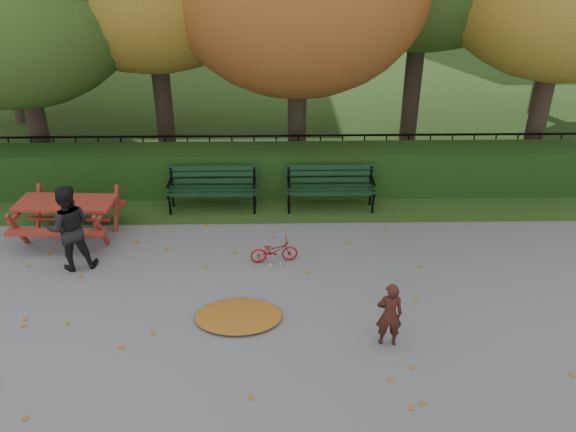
{
  "coord_description": "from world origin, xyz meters",
  "views": [
    {
      "loc": [
        0.03,
        -6.7,
        5.3
      ],
      "look_at": [
        0.19,
        1.43,
        1.0
      ],
      "focal_mm": 35.0,
      "sensor_mm": 36.0,
      "label": 1
    }
  ],
  "objects_px": {
    "bench_left": "(213,185)",
    "picnic_table": "(67,209)",
    "bench_right": "(330,184)",
    "child": "(389,314)",
    "bicycle": "(274,251)",
    "adult": "(69,228)"
  },
  "relations": [
    {
      "from": "bench_left",
      "to": "picnic_table",
      "type": "distance_m",
      "value": 2.81
    },
    {
      "from": "bench_left",
      "to": "bench_right",
      "type": "height_order",
      "value": "same"
    },
    {
      "from": "child",
      "to": "bicycle",
      "type": "relative_size",
      "value": 1.21
    },
    {
      "from": "child",
      "to": "adult",
      "type": "xyz_separation_m",
      "value": [
        -5.01,
        2.08,
        0.26
      ]
    },
    {
      "from": "picnic_table",
      "to": "child",
      "type": "height_order",
      "value": "child"
    },
    {
      "from": "bicycle",
      "to": "bench_left",
      "type": "bearing_deg",
      "value": 23.71
    },
    {
      "from": "bench_left",
      "to": "bicycle",
      "type": "xyz_separation_m",
      "value": [
        1.25,
        -2.08,
        -0.3
      ]
    },
    {
      "from": "bench_right",
      "to": "adult",
      "type": "xyz_separation_m",
      "value": [
        -4.56,
        -2.17,
        0.24
      ]
    },
    {
      "from": "adult",
      "to": "bicycle",
      "type": "height_order",
      "value": "adult"
    },
    {
      "from": "bench_left",
      "to": "adult",
      "type": "bearing_deg",
      "value": -134.79
    },
    {
      "from": "bench_right",
      "to": "child",
      "type": "xyz_separation_m",
      "value": [
        0.45,
        -4.25,
        -0.02
      ]
    },
    {
      "from": "bench_right",
      "to": "picnic_table",
      "type": "bearing_deg",
      "value": -166.98
    },
    {
      "from": "adult",
      "to": "bicycle",
      "type": "bearing_deg",
      "value": 165.37
    },
    {
      "from": "bench_right",
      "to": "bicycle",
      "type": "bearing_deg",
      "value": -118.93
    },
    {
      "from": "bench_right",
      "to": "bench_left",
      "type": "bearing_deg",
      "value": 180.0
    },
    {
      "from": "bench_right",
      "to": "child",
      "type": "bearing_deg",
      "value": -83.99
    },
    {
      "from": "picnic_table",
      "to": "child",
      "type": "bearing_deg",
      "value": -26.76
    },
    {
      "from": "picnic_table",
      "to": "bench_right",
      "type": "bearing_deg",
      "value": 16.11
    },
    {
      "from": "child",
      "to": "picnic_table",
      "type": "bearing_deg",
      "value": -27.24
    },
    {
      "from": "bench_right",
      "to": "adult",
      "type": "relative_size",
      "value": 1.19
    },
    {
      "from": "picnic_table",
      "to": "child",
      "type": "xyz_separation_m",
      "value": [
        5.41,
        -3.1,
        -0.08
      ]
    },
    {
      "from": "bench_left",
      "to": "adult",
      "type": "relative_size",
      "value": 1.19
    }
  ]
}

